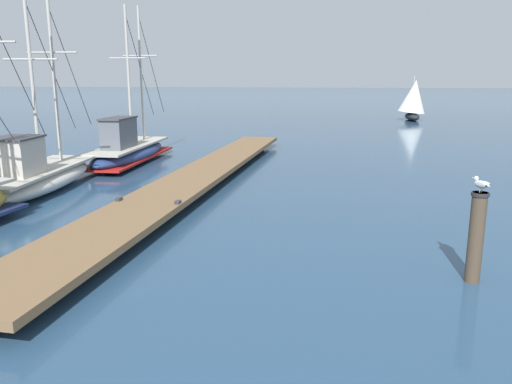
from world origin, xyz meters
TOP-DOWN VIEW (x-y plane):
  - floating_dock at (-5.23, 14.99)m, footprint 2.31×21.66m
  - fishing_boat_0 at (-9.99, 12.94)m, footprint 2.61×8.06m
  - fishing_boat_1 at (-9.50, 18.85)m, footprint 2.09×8.41m
  - mooring_piling at (1.86, 7.91)m, footprint 0.30×0.30m
  - perched_seagull at (1.87, 7.91)m, footprint 0.28×0.33m
  - distant_sailboat at (5.14, 44.35)m, footprint 2.55×4.55m

SIDE VIEW (x-z plane):
  - floating_dock at x=-5.23m, z-range 0.10..0.63m
  - fishing_boat_1 at x=-9.50m, z-range -2.73..3.90m
  - fishing_boat_0 at x=-9.99m, z-range -2.51..3.69m
  - mooring_piling at x=1.86m, z-range 0.04..1.66m
  - distant_sailboat at x=5.14m, z-range -0.17..3.62m
  - perched_seagull at x=1.87m, z-range 1.64..1.91m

